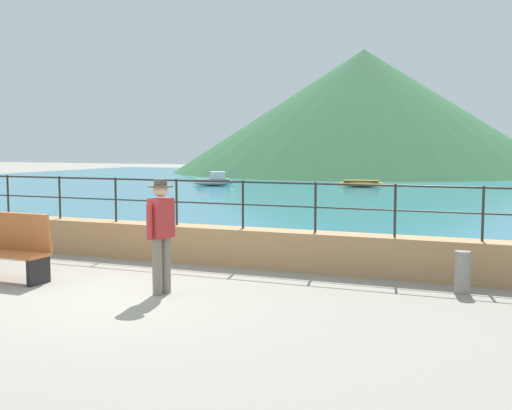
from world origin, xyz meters
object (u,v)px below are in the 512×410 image
object	(u,v)px
bench_main	(5,246)
person_walking	(161,230)
bollard	(462,272)
boat_2	(214,181)
boat_0	(361,183)

from	to	relation	value
bench_main	person_walking	size ratio (longest dim) A/B	0.98
person_walking	bollard	xyz separation A→B (m)	(4.20, 1.81, -0.65)
bollard	boat_2	xyz separation A→B (m)	(-14.92, 21.57, 0.00)
boat_2	bollard	bearing A→B (deg)	-55.32
person_walking	boat_0	size ratio (longest dim) A/B	0.72
bench_main	boat_2	distance (m)	24.69
bollard	boat_0	bearing A→B (deg)	107.13
bench_main	boat_0	distance (m)	25.39
person_walking	boat_2	distance (m)	25.72
bench_main	boat_0	xyz separation A→B (m)	(-0.06, 25.39, -0.30)
bench_main	boat_2	xyz separation A→B (m)	(-7.73, 23.45, -0.23)
boat_0	boat_2	size ratio (longest dim) A/B	0.99
person_walking	bollard	distance (m)	4.62
person_walking	bench_main	bearing A→B (deg)	-178.60
person_walking	bollard	bearing A→B (deg)	23.30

